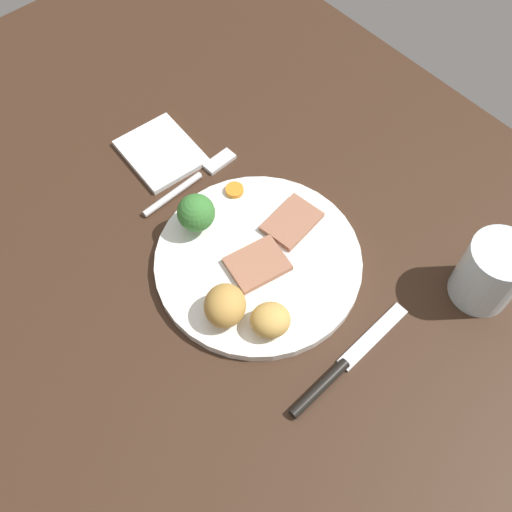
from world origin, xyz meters
TOP-DOWN VIEW (x-y plane):
  - dining_table at (0.00, 0.00)cm, footprint 120.00×84.00cm
  - dinner_plate at (3.07, -0.36)cm, footprint 25.28×25.28cm
  - meat_slice_main at (3.75, -0.74)cm, footprint 6.48×7.63cm
  - meat_slice_under at (1.98, 6.53)cm, footprint 5.92×7.61cm
  - roast_potato_left at (10.68, -4.87)cm, footprint 6.06×6.14cm
  - roast_potato_right at (6.18, -7.67)cm, footprint 6.99×7.03cm
  - carrot_coin_front at (-6.57, 4.33)cm, footprint 2.38×2.38cm
  - broccoli_floret at (-5.32, -2.66)cm, footprint 4.65×4.65cm
  - fork at (-12.31, 1.73)cm, footprint 2.20×15.30cm
  - knife at (19.23, -2.09)cm, footprint 2.30×18.55cm
  - water_glass at (23.13, 17.47)cm, footprint 7.19×7.19cm
  - folded_napkin at (-19.05, 1.45)cm, footprint 11.54×9.67cm

SIDE VIEW (x-z plane):
  - dining_table at x=0.00cm, z-range 0.00..3.60cm
  - fork at x=-12.31cm, z-range 3.54..4.44cm
  - folded_napkin at x=-19.05cm, z-range 3.60..4.40cm
  - knife at x=19.23cm, z-range 3.45..4.65cm
  - dinner_plate at x=3.07cm, z-range 3.60..5.00cm
  - carrot_coin_front at x=-6.57cm, z-range 5.00..5.64cm
  - meat_slice_main at x=3.75cm, z-range 5.00..5.80cm
  - meat_slice_under at x=1.98cm, z-range 5.00..5.80cm
  - roast_potato_left at x=10.68cm, z-range 5.00..8.50cm
  - roast_potato_right at x=6.18cm, z-range 5.00..9.39cm
  - broccoli_floret at x=-5.32cm, z-range 5.36..10.83cm
  - water_glass at x=23.13cm, z-range 3.60..12.60cm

